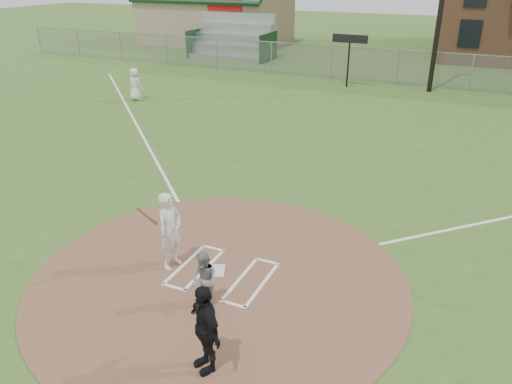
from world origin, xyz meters
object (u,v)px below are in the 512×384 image
at_px(ondeck_player, 135,84).
at_px(batter_at_plate, 170,231).
at_px(home_plate, 214,271).
at_px(catcher, 204,281).
at_px(umpire, 205,328).

distance_m(ondeck_player, batter_at_plate, 16.44).
height_order(home_plate, catcher, catcher).
bearing_deg(home_plate, batter_at_plate, -169.69).
xyz_separation_m(catcher, ondeck_player, (-11.94, 13.67, 0.18)).
distance_m(catcher, batter_at_plate, 1.80).
bearing_deg(batter_at_plate, catcher, -34.72).
relative_size(catcher, ondeck_player, 0.76).
height_order(home_plate, ondeck_player, ondeck_player).
relative_size(home_plate, umpire, 0.29).
bearing_deg(catcher, home_plate, 132.42).
xyz_separation_m(home_plate, ondeck_player, (-11.48, 12.48, 0.78)).
bearing_deg(home_plate, catcher, -68.67).
xyz_separation_m(home_plate, batter_at_plate, (-0.99, -0.18, 0.91)).
xyz_separation_m(catcher, batter_at_plate, (-1.46, 1.01, 0.31)).
bearing_deg(home_plate, umpire, -63.47).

